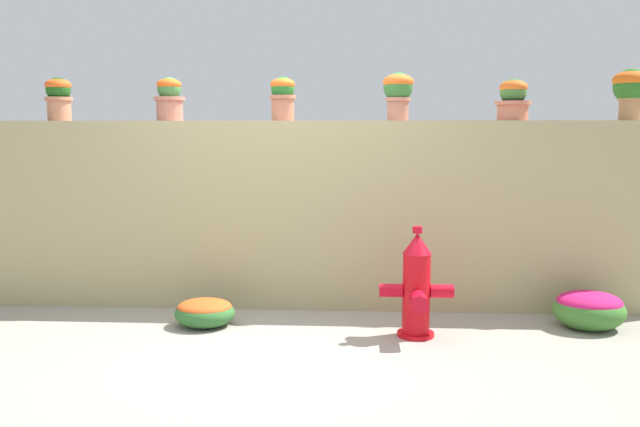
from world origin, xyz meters
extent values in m
plane|color=gray|center=(0.00, 0.00, 0.00)|extent=(24.00, 24.00, 0.00)
cube|color=tan|center=(0.00, 0.98, 0.81)|extent=(6.59, 0.40, 1.62)
cylinder|color=#B97355|center=(-1.97, 0.97, 1.72)|extent=(0.20, 0.20, 0.21)
cylinder|color=#B97355|center=(-1.97, 0.97, 1.81)|extent=(0.23, 0.23, 0.03)
sphere|color=#1E5119|center=(-1.97, 0.97, 1.89)|extent=(0.21, 0.21, 0.21)
ellipsoid|color=#E8571E|center=(-1.97, 0.97, 1.93)|extent=(0.22, 0.22, 0.12)
cylinder|color=#B46958|center=(-0.99, 0.96, 1.72)|extent=(0.23, 0.23, 0.20)
cylinder|color=#B46958|center=(-0.99, 0.96, 1.81)|extent=(0.27, 0.27, 0.03)
sphere|color=#3A7337|center=(-0.99, 0.96, 1.89)|extent=(0.20, 0.20, 0.20)
ellipsoid|color=#DE5417|center=(-0.99, 0.96, 1.93)|extent=(0.21, 0.21, 0.11)
cylinder|color=#B16850|center=(-0.01, 0.98, 1.73)|extent=(0.19, 0.19, 0.22)
cylinder|color=#B16850|center=(-0.01, 0.98, 1.82)|extent=(0.23, 0.23, 0.03)
sphere|color=#246A26|center=(-0.01, 0.98, 1.89)|extent=(0.20, 0.20, 0.20)
ellipsoid|color=orange|center=(-0.01, 0.98, 1.93)|extent=(0.21, 0.21, 0.11)
cylinder|color=#B36C58|center=(0.98, 0.97, 1.72)|extent=(0.18, 0.18, 0.19)
cylinder|color=#B36C58|center=(0.98, 0.97, 1.80)|extent=(0.21, 0.21, 0.03)
sphere|color=#326B30|center=(0.98, 0.97, 1.90)|extent=(0.25, 0.25, 0.25)
ellipsoid|color=orange|center=(0.98, 0.97, 1.94)|extent=(0.26, 0.26, 0.14)
cylinder|color=#C26C54|center=(1.94, 0.96, 1.70)|extent=(0.25, 0.25, 0.16)
cylinder|color=#C26C54|center=(1.94, 0.96, 1.77)|extent=(0.30, 0.30, 0.03)
sphere|color=#417433|center=(1.94, 0.96, 1.86)|extent=(0.22, 0.22, 0.22)
ellipsoid|color=orange|center=(1.94, 0.96, 1.90)|extent=(0.23, 0.23, 0.12)
cylinder|color=#B27E54|center=(2.92, 1.01, 1.72)|extent=(0.18, 0.18, 0.20)
cylinder|color=#B27E54|center=(2.92, 1.01, 1.80)|extent=(0.21, 0.21, 0.03)
sphere|color=#2C6722|center=(2.92, 1.01, 1.90)|extent=(0.29, 0.29, 0.29)
ellipsoid|color=orange|center=(2.92, 1.01, 1.95)|extent=(0.31, 0.31, 0.16)
cylinder|color=red|center=(1.09, 0.13, 0.01)|extent=(0.28, 0.28, 0.03)
cylinder|color=red|center=(1.09, 0.13, 0.32)|extent=(0.21, 0.21, 0.63)
cone|color=red|center=(1.09, 0.13, 0.71)|extent=(0.22, 0.22, 0.15)
cylinder|color=red|center=(1.09, 0.13, 0.81)|extent=(0.07, 0.07, 0.05)
cylinder|color=red|center=(0.90, 0.13, 0.35)|extent=(0.17, 0.10, 0.10)
cylinder|color=red|center=(1.28, 0.13, 0.35)|extent=(0.17, 0.10, 0.10)
cylinder|color=red|center=(1.09, -0.07, 0.32)|extent=(0.13, 0.19, 0.13)
ellipsoid|color=#3D752D|center=(2.46, 0.41, 0.14)|extent=(0.55, 0.50, 0.30)
ellipsoid|color=#CB195F|center=(2.46, 0.41, 0.21)|extent=(0.50, 0.44, 0.17)
ellipsoid|color=#32682F|center=(-0.56, 0.29, 0.10)|extent=(0.48, 0.43, 0.22)
ellipsoid|color=#DE521C|center=(-0.56, 0.29, 0.15)|extent=(0.43, 0.38, 0.12)
camera|label=1|loc=(0.65, -4.69, 1.56)|focal=36.79mm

